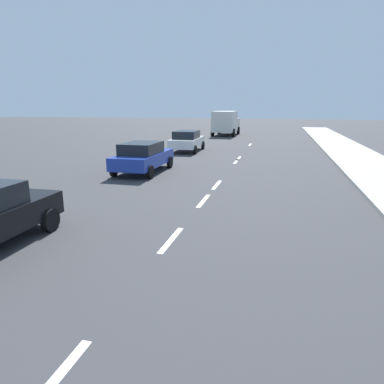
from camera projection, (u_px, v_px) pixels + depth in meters
name	position (u px, v px, depth m)	size (l,w,h in m)	color
ground_plane	(220.00, 181.00, 15.85)	(160.00, 160.00, 0.00)	#38383A
lane_stripe_3	(171.00, 240.00, 8.89)	(0.16, 1.80, 0.01)	white
lane_stripe_4	(204.00, 201.00, 12.55)	(0.16, 1.80, 0.01)	white
lane_stripe_5	(217.00, 185.00, 15.08)	(0.16, 1.80, 0.01)	white
lane_stripe_6	(236.00, 161.00, 21.46)	(0.16, 1.80, 0.01)	white
lane_stripe_7	(239.00, 158.00, 22.66)	(0.16, 1.80, 0.01)	white
lane_stripe_8	(250.00, 145.00, 30.72)	(0.16, 1.80, 0.01)	white
parked_car_blue	(143.00, 156.00, 17.81)	(2.12, 4.57, 1.57)	#1E389E
parked_car_white	(187.00, 140.00, 26.09)	(2.18, 4.54, 1.57)	white
delivery_truck	(226.00, 122.00, 40.22)	(2.78, 6.29, 2.80)	beige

